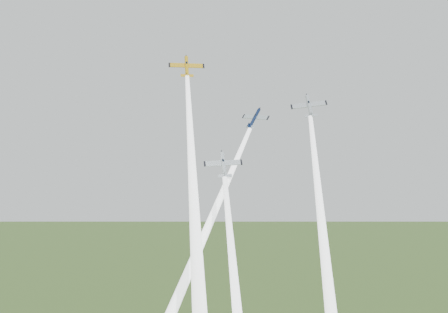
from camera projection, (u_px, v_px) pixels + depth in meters
plane_yellow at (187, 67)px, 129.25m from camera, size 9.97×8.79×7.45m
smoke_trail_yellow at (193, 188)px, 108.45m from camera, size 18.16×36.67×51.39m
plane_navy at (254, 118)px, 127.74m from camera, size 8.78×6.88×7.00m
smoke_trail_navy at (193, 262)px, 109.21m from camera, size 17.10×40.75×56.17m
plane_silver_right at (309, 106)px, 125.12m from camera, size 9.95×7.51×8.17m
smoke_trail_silver_right at (325, 257)px, 102.04m from camera, size 13.53×42.23×56.92m
plane_silver_low at (223, 165)px, 112.75m from camera, size 9.64×8.15×7.33m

